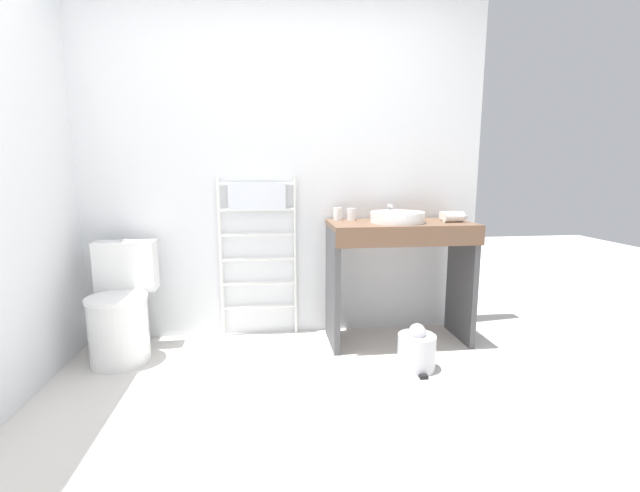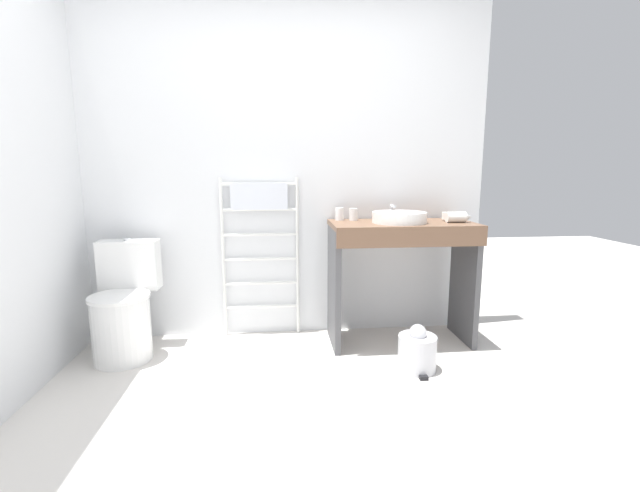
{
  "view_description": "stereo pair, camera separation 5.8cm",
  "coord_description": "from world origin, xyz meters",
  "px_view_note": "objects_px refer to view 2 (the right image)",
  "views": [
    {
      "loc": [
        -0.1,
        -1.65,
        1.23
      ],
      "look_at": [
        0.21,
        0.84,
        0.79
      ],
      "focal_mm": 24.0,
      "sensor_mm": 36.0,
      "label": 1
    },
    {
      "loc": [
        -0.04,
        -1.66,
        1.23
      ],
      "look_at": [
        0.21,
        0.84,
        0.79
      ],
      "focal_mm": 24.0,
      "sensor_mm": 36.0,
      "label": 2
    }
  ],
  "objects_px": {
    "sink_basin": "(399,217)",
    "hair_dryer": "(456,217)",
    "toilet": "(124,311)",
    "cup_near_wall": "(340,214)",
    "cup_near_edge": "(353,214)",
    "towel_radiator": "(260,224)",
    "trash_bin": "(417,351)"
  },
  "relations": [
    {
      "from": "cup_near_edge",
      "to": "hair_dryer",
      "type": "xyz_separation_m",
      "value": [
        0.7,
        -0.19,
        -0.01
      ]
    },
    {
      "from": "cup_near_wall",
      "to": "trash_bin",
      "type": "relative_size",
      "value": 0.31
    },
    {
      "from": "sink_basin",
      "to": "trash_bin",
      "type": "height_order",
      "value": "sink_basin"
    },
    {
      "from": "towel_radiator",
      "to": "cup_near_edge",
      "type": "bearing_deg",
      "value": -6.86
    },
    {
      "from": "toilet",
      "to": "cup_near_wall",
      "type": "height_order",
      "value": "cup_near_wall"
    },
    {
      "from": "sink_basin",
      "to": "toilet",
      "type": "bearing_deg",
      "value": -178.69
    },
    {
      "from": "cup_near_edge",
      "to": "hair_dryer",
      "type": "height_order",
      "value": "cup_near_edge"
    },
    {
      "from": "toilet",
      "to": "sink_basin",
      "type": "relative_size",
      "value": 2.05
    },
    {
      "from": "sink_basin",
      "to": "trash_bin",
      "type": "relative_size",
      "value": 1.27
    },
    {
      "from": "toilet",
      "to": "cup_near_wall",
      "type": "xyz_separation_m",
      "value": [
        1.48,
        0.24,
        0.61
      ]
    },
    {
      "from": "cup_near_wall",
      "to": "cup_near_edge",
      "type": "bearing_deg",
      "value": -12.83
    },
    {
      "from": "cup_near_edge",
      "to": "towel_radiator",
      "type": "bearing_deg",
      "value": 173.14
    },
    {
      "from": "cup_near_edge",
      "to": "trash_bin",
      "type": "relative_size",
      "value": 0.3
    },
    {
      "from": "towel_radiator",
      "to": "cup_near_wall",
      "type": "relative_size",
      "value": 12.98
    },
    {
      "from": "cup_near_edge",
      "to": "trash_bin",
      "type": "xyz_separation_m",
      "value": [
        0.3,
        -0.62,
        -0.8
      ]
    },
    {
      "from": "towel_radiator",
      "to": "hair_dryer",
      "type": "distance_m",
      "value": 1.41
    },
    {
      "from": "sink_basin",
      "to": "hair_dryer",
      "type": "distance_m",
      "value": 0.41
    },
    {
      "from": "towel_radiator",
      "to": "cup_near_edge",
      "type": "height_order",
      "value": "towel_radiator"
    },
    {
      "from": "toilet",
      "to": "hair_dryer",
      "type": "height_order",
      "value": "hair_dryer"
    },
    {
      "from": "trash_bin",
      "to": "hair_dryer",
      "type": "bearing_deg",
      "value": 47.45
    },
    {
      "from": "sink_basin",
      "to": "trash_bin",
      "type": "distance_m",
      "value": 0.91
    },
    {
      "from": "toilet",
      "to": "hair_dryer",
      "type": "distance_m",
      "value": 2.36
    },
    {
      "from": "toilet",
      "to": "cup_near_edge",
      "type": "relative_size",
      "value": 8.79
    },
    {
      "from": "sink_basin",
      "to": "hair_dryer",
      "type": "relative_size",
      "value": 2.08
    },
    {
      "from": "cup_near_wall",
      "to": "cup_near_edge",
      "type": "xyz_separation_m",
      "value": [
        0.1,
        -0.02,
        -0.0
      ]
    },
    {
      "from": "towel_radiator",
      "to": "hair_dryer",
      "type": "height_order",
      "value": "towel_radiator"
    },
    {
      "from": "cup_near_edge",
      "to": "hair_dryer",
      "type": "bearing_deg",
      "value": -15.2
    },
    {
      "from": "toilet",
      "to": "towel_radiator",
      "type": "distance_m",
      "value": 1.09
    },
    {
      "from": "trash_bin",
      "to": "toilet",
      "type": "bearing_deg",
      "value": 168.11
    },
    {
      "from": "towel_radiator",
      "to": "cup_near_wall",
      "type": "bearing_deg",
      "value": -5.84
    },
    {
      "from": "hair_dryer",
      "to": "toilet",
      "type": "bearing_deg",
      "value": -179.2
    },
    {
      "from": "cup_near_wall",
      "to": "towel_radiator",
      "type": "bearing_deg",
      "value": 174.16
    }
  ]
}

